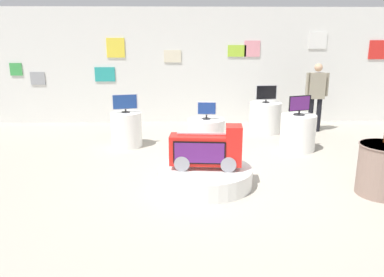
{
  "coord_description": "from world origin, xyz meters",
  "views": [
    {
      "loc": [
        -0.6,
        -5.88,
        2.33
      ],
      "look_at": [
        -0.45,
        0.16,
        0.7
      ],
      "focal_mm": 35.28,
      "sensor_mm": 36.0,
      "label": 1
    }
  ],
  "objects_px": {
    "display_pedestal_left_rear": "(298,133)",
    "display_pedestal_right_rear": "(265,118)",
    "main_display_pedestal": "(205,176)",
    "shopper_browsing_near_truck": "(316,92)",
    "novelty_firetruck_tv": "(207,151)",
    "tv_on_far_right": "(207,109)",
    "tv_on_left_rear": "(300,105)",
    "tv_on_right_rear": "(266,93)",
    "display_pedestal_center_rear": "(127,130)",
    "side_table_round": "(383,169)",
    "display_pedestal_far_right": "(206,138)",
    "tv_on_center_rear": "(125,103)"
  },
  "relations": [
    {
      "from": "display_pedestal_left_rear",
      "to": "side_table_round",
      "type": "relative_size",
      "value": 0.97
    },
    {
      "from": "main_display_pedestal",
      "to": "novelty_firetruck_tv",
      "type": "xyz_separation_m",
      "value": [
        0.02,
        -0.01,
        0.44
      ]
    },
    {
      "from": "main_display_pedestal",
      "to": "tv_on_center_rear",
      "type": "xyz_separation_m",
      "value": [
        -1.59,
        2.31,
        0.83
      ]
    },
    {
      "from": "novelty_firetruck_tv",
      "to": "tv_on_right_rear",
      "type": "distance_m",
      "value": 3.93
    },
    {
      "from": "main_display_pedestal",
      "to": "display_pedestal_left_rear",
      "type": "distance_m",
      "value": 2.86
    },
    {
      "from": "tv_on_left_rear",
      "to": "display_pedestal_far_right",
      "type": "bearing_deg",
      "value": -169.42
    },
    {
      "from": "novelty_firetruck_tv",
      "to": "display_pedestal_far_right",
      "type": "height_order",
      "value": "novelty_firetruck_tv"
    },
    {
      "from": "tv_on_left_rear",
      "to": "display_pedestal_center_rear",
      "type": "relative_size",
      "value": 0.66
    },
    {
      "from": "display_pedestal_right_rear",
      "to": "display_pedestal_left_rear",
      "type": "bearing_deg",
      "value": -76.95
    },
    {
      "from": "tv_on_far_right",
      "to": "side_table_round",
      "type": "distance_m",
      "value": 3.3
    },
    {
      "from": "display_pedestal_left_rear",
      "to": "tv_on_far_right",
      "type": "relative_size",
      "value": 2.02
    },
    {
      "from": "novelty_firetruck_tv",
      "to": "side_table_round",
      "type": "distance_m",
      "value": 2.69
    },
    {
      "from": "tv_on_center_rear",
      "to": "display_pedestal_far_right",
      "type": "relative_size",
      "value": 0.71
    },
    {
      "from": "main_display_pedestal",
      "to": "shopper_browsing_near_truck",
      "type": "relative_size",
      "value": 0.88
    },
    {
      "from": "tv_on_left_rear",
      "to": "side_table_round",
      "type": "xyz_separation_m",
      "value": [
        0.59,
        -2.38,
        -0.58
      ]
    },
    {
      "from": "display_pedestal_center_rear",
      "to": "side_table_round",
      "type": "height_order",
      "value": "side_table_round"
    },
    {
      "from": "tv_on_center_rear",
      "to": "tv_on_right_rear",
      "type": "distance_m",
      "value": 3.52
    },
    {
      "from": "main_display_pedestal",
      "to": "tv_on_right_rear",
      "type": "distance_m",
      "value": 4.0
    },
    {
      "from": "display_pedestal_left_rear",
      "to": "display_pedestal_far_right",
      "type": "height_order",
      "value": "same"
    },
    {
      "from": "display_pedestal_right_rear",
      "to": "tv_on_right_rear",
      "type": "height_order",
      "value": "tv_on_right_rear"
    },
    {
      "from": "shopper_browsing_near_truck",
      "to": "display_pedestal_left_rear",
      "type": "bearing_deg",
      "value": -119.26
    },
    {
      "from": "tv_on_left_rear",
      "to": "display_pedestal_right_rear",
      "type": "distance_m",
      "value": 1.71
    },
    {
      "from": "display_pedestal_right_rear",
      "to": "tv_on_right_rear",
      "type": "bearing_deg",
      "value": -96.24
    },
    {
      "from": "display_pedestal_center_rear",
      "to": "side_table_round",
      "type": "bearing_deg",
      "value": -32.83
    },
    {
      "from": "tv_on_far_right",
      "to": "shopper_browsing_near_truck",
      "type": "relative_size",
      "value": 0.22
    },
    {
      "from": "main_display_pedestal",
      "to": "display_pedestal_far_right",
      "type": "distance_m",
      "value": 1.6
    },
    {
      "from": "main_display_pedestal",
      "to": "display_pedestal_left_rear",
      "type": "height_order",
      "value": "display_pedestal_left_rear"
    },
    {
      "from": "main_display_pedestal",
      "to": "shopper_browsing_near_truck",
      "type": "height_order",
      "value": "shopper_browsing_near_truck"
    },
    {
      "from": "display_pedestal_far_right",
      "to": "side_table_round",
      "type": "xyz_separation_m",
      "value": [
        2.56,
        -2.01,
        0.02
      ]
    },
    {
      "from": "display_pedestal_far_right",
      "to": "side_table_round",
      "type": "distance_m",
      "value": 3.26
    },
    {
      "from": "display_pedestal_center_rear",
      "to": "tv_on_left_rear",
      "type": "bearing_deg",
      "value": -5.74
    },
    {
      "from": "tv_on_left_rear",
      "to": "tv_on_center_rear",
      "type": "distance_m",
      "value": 3.69
    },
    {
      "from": "display_pedestal_left_rear",
      "to": "tv_on_center_rear",
      "type": "distance_m",
      "value": 3.74
    },
    {
      "from": "tv_on_left_rear",
      "to": "tv_on_right_rear",
      "type": "relative_size",
      "value": 0.92
    },
    {
      "from": "display_pedestal_center_rear",
      "to": "side_table_round",
      "type": "xyz_separation_m",
      "value": [
        4.26,
        -2.75,
        0.02
      ]
    },
    {
      "from": "display_pedestal_left_rear",
      "to": "display_pedestal_right_rear",
      "type": "relative_size",
      "value": 0.97
    },
    {
      "from": "tv_on_left_rear",
      "to": "tv_on_right_rear",
      "type": "xyz_separation_m",
      "value": [
        -0.36,
        1.56,
        0.02
      ]
    },
    {
      "from": "main_display_pedestal",
      "to": "tv_on_far_right",
      "type": "xyz_separation_m",
      "value": [
        0.11,
        1.58,
        0.81
      ]
    },
    {
      "from": "tv_on_left_rear",
      "to": "tv_on_far_right",
      "type": "distance_m",
      "value": 2.0
    },
    {
      "from": "novelty_firetruck_tv",
      "to": "tv_on_far_right",
      "type": "bearing_deg",
      "value": 86.67
    },
    {
      "from": "tv_on_left_rear",
      "to": "display_pedestal_right_rear",
      "type": "xyz_separation_m",
      "value": [
        -0.36,
        1.56,
        -0.6
      ]
    },
    {
      "from": "display_pedestal_far_right",
      "to": "tv_on_left_rear",
      "type": "bearing_deg",
      "value": 10.58
    },
    {
      "from": "novelty_firetruck_tv",
      "to": "display_pedestal_center_rear",
      "type": "height_order",
      "value": "novelty_firetruck_tv"
    },
    {
      "from": "novelty_firetruck_tv",
      "to": "tv_on_right_rear",
      "type": "bearing_deg",
      "value": 64.25
    },
    {
      "from": "tv_on_left_rear",
      "to": "display_pedestal_center_rear",
      "type": "xyz_separation_m",
      "value": [
        -3.67,
        0.37,
        -0.6
      ]
    },
    {
      "from": "tv_on_center_rear",
      "to": "shopper_browsing_near_truck",
      "type": "distance_m",
      "value": 4.76
    },
    {
      "from": "display_pedestal_center_rear",
      "to": "tv_on_center_rear",
      "type": "relative_size",
      "value": 1.4
    },
    {
      "from": "display_pedestal_center_rear",
      "to": "tv_on_far_right",
      "type": "xyz_separation_m",
      "value": [
        1.7,
        -0.74,
        0.58
      ]
    },
    {
      "from": "tv_on_center_rear",
      "to": "display_pedestal_right_rear",
      "type": "distance_m",
      "value": 3.57
    },
    {
      "from": "tv_on_right_rear",
      "to": "display_pedestal_far_right",
      "type": "height_order",
      "value": "tv_on_right_rear"
    }
  ]
}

